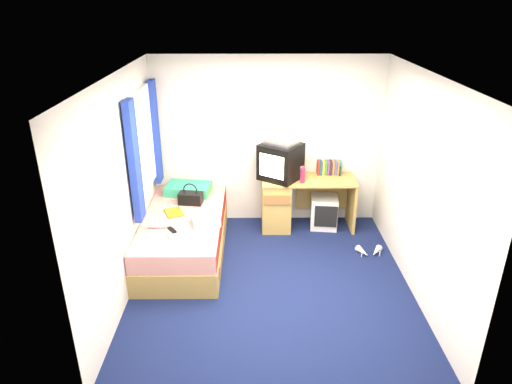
{
  "coord_description": "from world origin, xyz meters",
  "views": [
    {
      "loc": [
        -0.21,
        -4.48,
        3.13
      ],
      "look_at": [
        -0.17,
        0.7,
        0.86
      ],
      "focal_mm": 32.0,
      "sensor_mm": 36.0,
      "label": 1
    }
  ],
  "objects_px": {
    "aerosol_can": "(301,173)",
    "white_heels": "(369,252)",
    "towel": "(206,220)",
    "colour_swatch_fan": "(172,238)",
    "water_bottle": "(158,225)",
    "storage_cube": "(324,212)",
    "picture_frame": "(340,170)",
    "pillow": "(188,189)",
    "pink_water_bottle": "(303,176)",
    "handbag": "(191,198)",
    "crt_tv": "(281,162)",
    "desk": "(288,201)",
    "vcr": "(281,141)",
    "magazine": "(174,213)",
    "bed": "(184,235)",
    "remote_control": "(172,230)"
  },
  "relations": [
    {
      "from": "colour_swatch_fan",
      "to": "towel",
      "type": "bearing_deg",
      "value": 45.48
    },
    {
      "from": "magazine",
      "to": "water_bottle",
      "type": "relative_size",
      "value": 1.4
    },
    {
      "from": "storage_cube",
      "to": "picture_frame",
      "type": "relative_size",
      "value": 3.32
    },
    {
      "from": "crt_tv",
      "to": "picture_frame",
      "type": "xyz_separation_m",
      "value": [
        0.86,
        0.13,
        -0.18
      ]
    },
    {
      "from": "aerosol_can",
      "to": "white_heels",
      "type": "distance_m",
      "value": 1.4
    },
    {
      "from": "bed",
      "to": "remote_control",
      "type": "xyz_separation_m",
      "value": [
        -0.07,
        -0.4,
        0.28
      ]
    },
    {
      "from": "bed",
      "to": "vcr",
      "type": "height_order",
      "value": "vcr"
    },
    {
      "from": "picture_frame",
      "to": "handbag",
      "type": "bearing_deg",
      "value": -151.78
    },
    {
      "from": "vcr",
      "to": "magazine",
      "type": "xyz_separation_m",
      "value": [
        -1.4,
        -0.67,
        -0.74
      ]
    },
    {
      "from": "desk",
      "to": "white_heels",
      "type": "height_order",
      "value": "desk"
    },
    {
      "from": "towel",
      "to": "colour_swatch_fan",
      "type": "distance_m",
      "value": 0.51
    },
    {
      "from": "pillow",
      "to": "handbag",
      "type": "bearing_deg",
      "value": -77.78
    },
    {
      "from": "pillow",
      "to": "storage_cube",
      "type": "bearing_deg",
      "value": 0.64
    },
    {
      "from": "vcr",
      "to": "colour_swatch_fan",
      "type": "relative_size",
      "value": 1.85
    },
    {
      "from": "desk",
      "to": "towel",
      "type": "bearing_deg",
      "value": -138.43
    },
    {
      "from": "picture_frame",
      "to": "aerosol_can",
      "type": "bearing_deg",
      "value": -150.2
    },
    {
      "from": "aerosol_can",
      "to": "colour_swatch_fan",
      "type": "bearing_deg",
      "value": -141.06
    },
    {
      "from": "handbag",
      "to": "pink_water_bottle",
      "type": "bearing_deg",
      "value": 16.3
    },
    {
      "from": "water_bottle",
      "to": "storage_cube",
      "type": "bearing_deg",
      "value": 25.89
    },
    {
      "from": "crt_tv",
      "to": "vcr",
      "type": "xyz_separation_m",
      "value": [
        0.0,
        0.0,
        0.29
      ]
    },
    {
      "from": "pink_water_bottle",
      "to": "magazine",
      "type": "bearing_deg",
      "value": -163.13
    },
    {
      "from": "pillow",
      "to": "magazine",
      "type": "height_order",
      "value": "pillow"
    },
    {
      "from": "pillow",
      "to": "picture_frame",
      "type": "relative_size",
      "value": 4.34
    },
    {
      "from": "towel",
      "to": "pink_water_bottle",
      "type": "bearing_deg",
      "value": 32.81
    },
    {
      "from": "desk",
      "to": "colour_swatch_fan",
      "type": "height_order",
      "value": "desk"
    },
    {
      "from": "vcr",
      "to": "handbag",
      "type": "relative_size",
      "value": 1.23
    },
    {
      "from": "towel",
      "to": "water_bottle",
      "type": "xyz_separation_m",
      "value": [
        -0.56,
        -0.1,
        -0.02
      ]
    },
    {
      "from": "pink_water_bottle",
      "to": "handbag",
      "type": "distance_m",
      "value": 1.54
    },
    {
      "from": "vcr",
      "to": "pink_water_bottle",
      "type": "xyz_separation_m",
      "value": [
        0.29,
        -0.15,
        -0.44
      ]
    },
    {
      "from": "crt_tv",
      "to": "pink_water_bottle",
      "type": "distance_m",
      "value": 0.36
    },
    {
      "from": "pillow",
      "to": "crt_tv",
      "type": "xyz_separation_m",
      "value": [
        1.29,
        0.03,
        0.39
      ]
    },
    {
      "from": "colour_swatch_fan",
      "to": "white_heels",
      "type": "relative_size",
      "value": 0.61
    },
    {
      "from": "pillow",
      "to": "handbag",
      "type": "relative_size",
      "value": 1.83
    },
    {
      "from": "pillow",
      "to": "handbag",
      "type": "height_order",
      "value": "handbag"
    },
    {
      "from": "bed",
      "to": "magazine",
      "type": "bearing_deg",
      "value": 149.55
    },
    {
      "from": "pillow",
      "to": "storage_cube",
      "type": "height_order",
      "value": "pillow"
    },
    {
      "from": "white_heels",
      "to": "picture_frame",
      "type": "bearing_deg",
      "value": 106.41
    },
    {
      "from": "towel",
      "to": "colour_swatch_fan",
      "type": "relative_size",
      "value": 1.5
    },
    {
      "from": "remote_control",
      "to": "towel",
      "type": "bearing_deg",
      "value": -10.78
    },
    {
      "from": "desk",
      "to": "white_heels",
      "type": "bearing_deg",
      "value": -38.42
    },
    {
      "from": "colour_swatch_fan",
      "to": "pink_water_bottle",
      "type": "bearing_deg",
      "value": 36.01
    },
    {
      "from": "pink_water_bottle",
      "to": "remote_control",
      "type": "distance_m",
      "value": 1.94
    },
    {
      "from": "magazine",
      "to": "desk",
      "type": "bearing_deg",
      "value": 23.57
    },
    {
      "from": "bed",
      "to": "colour_swatch_fan",
      "type": "distance_m",
      "value": 0.65
    },
    {
      "from": "handbag",
      "to": "picture_frame",
      "type": "bearing_deg",
      "value": 21.6
    },
    {
      "from": "aerosol_can",
      "to": "handbag",
      "type": "distance_m",
      "value": 1.56
    },
    {
      "from": "picture_frame",
      "to": "pink_water_bottle",
      "type": "relative_size",
      "value": 0.69
    },
    {
      "from": "storage_cube",
      "to": "crt_tv",
      "type": "distance_m",
      "value": 1.0
    },
    {
      "from": "pillow",
      "to": "storage_cube",
      "type": "relative_size",
      "value": 1.31
    },
    {
      "from": "towel",
      "to": "magazine",
      "type": "relative_size",
      "value": 1.18
    }
  ]
}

